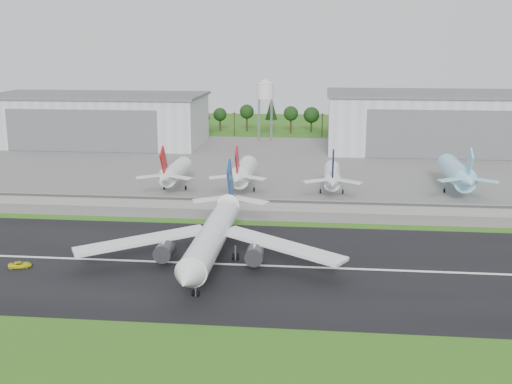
# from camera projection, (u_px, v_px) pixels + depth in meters

# --- Properties ---
(ground) EXTENTS (600.00, 600.00, 0.00)m
(ground) POSITION_uv_depth(u_px,v_px,m) (203.00, 281.00, 127.54)
(ground) COLOR #1E5B15
(ground) RESTS_ON ground
(runway) EXTENTS (320.00, 60.00, 0.10)m
(runway) POSITION_uv_depth(u_px,v_px,m) (212.00, 264.00, 137.20)
(runway) COLOR black
(runway) RESTS_ON ground
(runway_centerline) EXTENTS (220.00, 1.00, 0.02)m
(runway_centerline) POSITION_uv_depth(u_px,v_px,m) (212.00, 264.00, 137.19)
(runway_centerline) COLOR white
(runway_centerline) RESTS_ON runway
(apron) EXTENTS (320.00, 150.00, 0.10)m
(apron) POSITION_uv_depth(u_px,v_px,m) (262.00, 166.00, 243.64)
(apron) COLOR slate
(apron) RESTS_ON ground
(blast_fence) EXTENTS (240.00, 0.61, 3.50)m
(blast_fence) POSITION_uv_depth(u_px,v_px,m) (240.00, 204.00, 180.33)
(blast_fence) COLOR gray
(blast_fence) RESTS_ON ground
(hangar_west) EXTENTS (97.00, 44.00, 23.20)m
(hangar_west) POSITION_uv_depth(u_px,v_px,m) (98.00, 119.00, 292.79)
(hangar_west) COLOR silver
(hangar_west) RESTS_ON ground
(hangar_east) EXTENTS (102.00, 47.00, 25.20)m
(hangar_east) POSITION_uv_depth(u_px,v_px,m) (445.00, 122.00, 276.39)
(hangar_east) COLOR silver
(hangar_east) RESTS_ON ground
(water_tower) EXTENTS (8.40, 8.40, 29.40)m
(water_tower) POSITION_uv_depth(u_px,v_px,m) (265.00, 89.00, 301.42)
(water_tower) COLOR #99999E
(water_tower) RESTS_ON ground
(utility_poles) EXTENTS (230.00, 3.00, 12.00)m
(utility_poles) POSITION_uv_depth(u_px,v_px,m) (278.00, 136.00, 321.06)
(utility_poles) COLOR black
(utility_poles) RESTS_ON ground
(treeline) EXTENTS (320.00, 16.00, 22.00)m
(treeline) POSITION_uv_depth(u_px,v_px,m) (280.00, 132.00, 335.57)
(treeline) COLOR black
(treeline) RESTS_ON ground
(main_airliner) EXTENTS (57.29, 59.02, 18.17)m
(main_airliner) POSITION_uv_depth(u_px,v_px,m) (212.00, 243.00, 135.66)
(main_airliner) COLOR white
(main_airliner) RESTS_ON runway
(ground_vehicle) EXTENTS (5.15, 3.75, 1.30)m
(ground_vehicle) POSITION_uv_depth(u_px,v_px,m) (20.00, 265.00, 134.62)
(ground_vehicle) COLOR yellow
(ground_vehicle) RESTS_ON runway
(parked_jet_red_a) EXTENTS (7.36, 31.29, 16.51)m
(parked_jet_red_a) POSITION_uv_depth(u_px,v_px,m) (173.00, 172.00, 202.72)
(parked_jet_red_a) COLOR white
(parked_jet_red_a) RESTS_ON ground
(parked_jet_red_b) EXTENTS (7.36, 31.29, 16.91)m
(parked_jet_red_b) POSITION_uv_depth(u_px,v_px,m) (242.00, 173.00, 200.39)
(parked_jet_red_b) COLOR white
(parked_jet_red_b) RESTS_ON ground
(parked_jet_navy) EXTENTS (7.36, 31.29, 16.37)m
(parked_jet_navy) POSITION_uv_depth(u_px,v_px,m) (332.00, 176.00, 197.52)
(parked_jet_navy) COLOR white
(parked_jet_navy) RESTS_ON ground
(parked_jet_skyblue) EXTENTS (7.36, 37.29, 17.14)m
(parked_jet_skyblue) POSITION_uv_depth(u_px,v_px,m) (458.00, 174.00, 198.26)
(parked_jet_skyblue) COLOR #92DAFC
(parked_jet_skyblue) RESTS_ON ground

